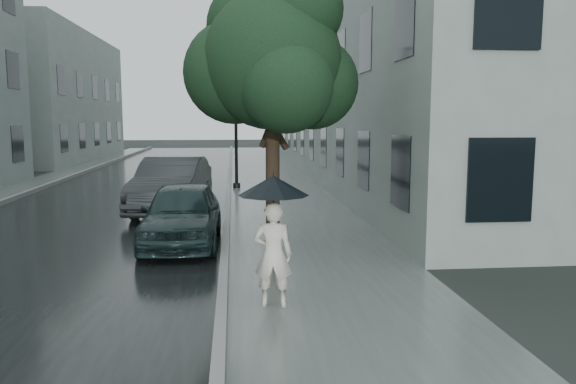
{
  "coord_description": "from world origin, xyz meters",
  "views": [
    {
      "loc": [
        -1.38,
        -7.95,
        2.7
      ],
      "look_at": [
        -0.37,
        2.48,
        1.3
      ],
      "focal_mm": 35.0,
      "sensor_mm": 36.0,
      "label": 1
    }
  ],
  "objects": [
    {
      "name": "ground",
      "position": [
        0.0,
        0.0,
        0.0
      ],
      "size": [
        120.0,
        120.0,
        0.0
      ],
      "primitive_type": "plane",
      "color": "black",
      "rests_on": "ground"
    },
    {
      "name": "sidewalk",
      "position": [
        0.25,
        12.0,
        0.0
      ],
      "size": [
        3.5,
        60.0,
        0.01
      ],
      "primitive_type": "cube",
      "color": "slate",
      "rests_on": "ground"
    },
    {
      "name": "kerb_near",
      "position": [
        -1.57,
        12.0,
        0.07
      ],
      "size": [
        0.15,
        60.0,
        0.15
      ],
      "primitive_type": "cube",
      "color": "slate",
      "rests_on": "ground"
    },
    {
      "name": "asphalt_road",
      "position": [
        -5.08,
        12.0,
        0.0
      ],
      "size": [
        6.85,
        60.0,
        0.0
      ],
      "primitive_type": "cube",
      "color": "black",
      "rests_on": "ground"
    },
    {
      "name": "kerb_far",
      "position": [
        -8.57,
        12.0,
        0.07
      ],
      "size": [
        0.15,
        60.0,
        0.15
      ],
      "primitive_type": "cube",
      "color": "slate",
      "rests_on": "ground"
    },
    {
      "name": "building_near",
      "position": [
        5.47,
        19.5,
        4.5
      ],
      "size": [
        7.02,
        36.0,
        9.0
      ],
      "color": "gray",
      "rests_on": "ground"
    },
    {
      "name": "building_far_b",
      "position": [
        -13.77,
        30.0,
        4.0
      ],
      "size": [
        7.02,
        18.0,
        8.0
      ],
      "color": "gray",
      "rests_on": "ground"
    },
    {
      "name": "pedestrian",
      "position": [
        -0.84,
        -0.19,
        0.76
      ],
      "size": [
        0.59,
        0.43,
        1.51
      ],
      "primitive_type": "imported",
      "rotation": [
        0.0,
        0.0,
        3.01
      ],
      "color": "silver",
      "rests_on": "sidewalk"
    },
    {
      "name": "umbrella",
      "position": [
        -0.84,
        -0.22,
        1.76
      ],
      "size": [
        1.32,
        1.32,
        1.01
      ],
      "rotation": [
        0.0,
        0.0,
        -0.4
      ],
      "color": "black",
      "rests_on": "ground"
    },
    {
      "name": "street_tree",
      "position": [
        -0.62,
        3.1,
        3.82
      ],
      "size": [
        3.47,
        3.15,
        5.51
      ],
      "color": "#332619",
      "rests_on": "ground"
    },
    {
      "name": "lamp_post",
      "position": [
        -1.42,
        13.51,
        3.09
      ],
      "size": [
        0.84,
        0.41,
        5.42
      ],
      "rotation": [
        0.0,
        0.0,
        -0.2
      ],
      "color": "black",
      "rests_on": "ground"
    },
    {
      "name": "car_near",
      "position": [
        -2.49,
        4.0,
        0.67
      ],
      "size": [
        1.61,
        3.9,
        1.32
      ],
      "primitive_type": "imported",
      "rotation": [
        0.0,
        0.0,
        -0.01
      ],
      "color": "#192A2B",
      "rests_on": "ground"
    },
    {
      "name": "car_far",
      "position": [
        -3.15,
        8.28,
        0.78
      ],
      "size": [
        2.11,
        4.84,
        1.55
      ],
      "primitive_type": "imported",
      "rotation": [
        0.0,
        0.0,
        -0.1
      ],
      "color": "#272A2D",
      "rests_on": "ground"
    }
  ]
}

